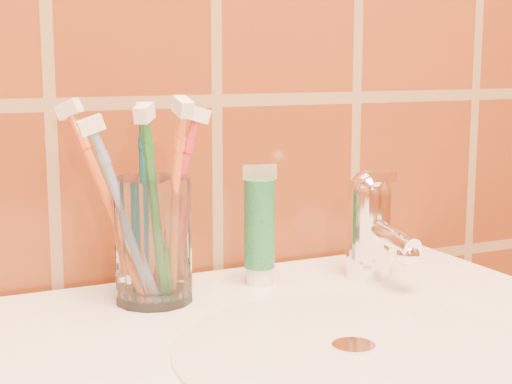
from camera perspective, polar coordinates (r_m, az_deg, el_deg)
glass_tumbler at (r=0.78m, az=-7.50°, el=-3.50°), size 0.08×0.08×0.12m
toothpaste_tube at (r=0.83m, az=0.25°, el=-2.70°), size 0.04×0.03×0.13m
faucet at (r=0.86m, az=8.37°, el=-2.10°), size 0.05×0.11×0.12m
toothbrush_0 at (r=0.76m, az=-9.52°, el=-1.63°), size 0.10×0.09×0.19m
toothbrush_1 at (r=0.75m, az=-7.38°, el=-1.23°), size 0.10×0.11×0.21m
toothbrush_2 at (r=0.79m, az=-8.17°, el=-0.78°), size 0.07×0.10×0.21m
toothbrush_3 at (r=0.75m, az=-6.06°, el=-0.96°), size 0.04×0.13×0.22m
toothbrush_4 at (r=0.78m, az=-10.60°, el=-0.88°), size 0.17×0.17×0.22m
toothbrush_5 at (r=0.79m, az=-5.98°, el=-0.86°), size 0.08×0.08×0.20m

